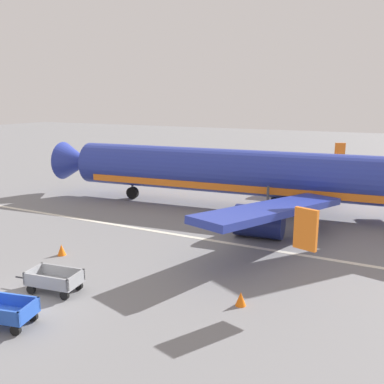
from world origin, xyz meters
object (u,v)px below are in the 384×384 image
airplane (256,174)px  traffic_cone_near_plane (241,299)px  baggage_cart_nearest (3,311)px  traffic_cone_mid_apron (62,250)px  baggage_cart_second_in_row (54,280)px

airplane → traffic_cone_near_plane: airplane is taller
baggage_cart_nearest → traffic_cone_mid_apron: bearing=116.9°
baggage_cart_nearest → traffic_cone_near_plane: 10.06m
airplane → baggage_cart_nearest: (-3.43, -21.99, -2.45)m
airplane → baggage_cart_nearest: bearing=-98.9°
traffic_cone_near_plane → traffic_cone_mid_apron: traffic_cone_mid_apron is taller
airplane → baggage_cart_second_in_row: bearing=-101.5°
traffic_cone_mid_apron → airplane: bearing=64.9°
baggage_cart_nearest → traffic_cone_near_plane: baggage_cart_nearest is taller
traffic_cone_mid_apron → traffic_cone_near_plane: bearing=-5.4°
baggage_cart_second_in_row → traffic_cone_near_plane: 8.92m
baggage_cart_second_in_row → traffic_cone_mid_apron: 4.99m
traffic_cone_near_plane → baggage_cart_second_in_row: bearing=-162.2°
baggage_cart_second_in_row → traffic_cone_near_plane: bearing=17.8°
traffic_cone_near_plane → traffic_cone_mid_apron: (-11.68, 1.11, 0.01)m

